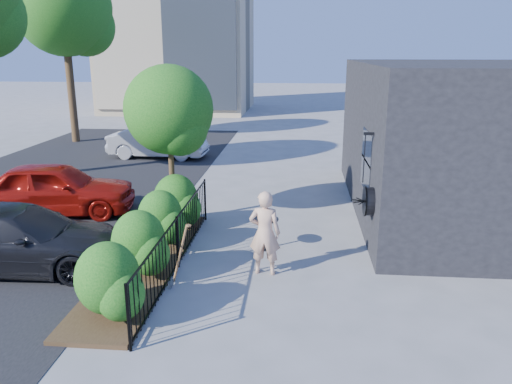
# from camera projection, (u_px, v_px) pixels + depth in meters

# --- Properties ---
(ground) EXTENTS (120.00, 120.00, 0.00)m
(ground) POSITION_uv_depth(u_px,v_px,m) (251.00, 270.00, 10.16)
(ground) COLOR gray
(ground) RESTS_ON ground
(shop_building) EXTENTS (6.22, 9.00, 4.00)m
(shop_building) POSITION_uv_depth(u_px,v_px,m) (470.00, 139.00, 13.45)
(shop_building) COLOR black
(shop_building) RESTS_ON ground
(fence) EXTENTS (0.05, 6.05, 1.10)m
(fence) POSITION_uv_depth(u_px,v_px,m) (178.00, 242.00, 10.13)
(fence) COLOR black
(fence) RESTS_ON ground
(planting_bed) EXTENTS (1.30, 6.00, 0.08)m
(planting_bed) POSITION_uv_depth(u_px,v_px,m) (146.00, 264.00, 10.34)
(planting_bed) COLOR #382616
(planting_bed) RESTS_ON ground
(shrubs) EXTENTS (1.10, 5.60, 1.24)m
(shrubs) POSITION_uv_depth(u_px,v_px,m) (150.00, 232.00, 10.24)
(shrubs) COLOR #125013
(shrubs) RESTS_ON ground
(patio_tree) EXTENTS (2.20, 2.20, 3.94)m
(patio_tree) POSITION_uv_depth(u_px,v_px,m) (171.00, 116.00, 12.23)
(patio_tree) COLOR #3F2B19
(patio_tree) RESTS_ON ground
(street) EXTENTS (9.00, 30.00, 0.01)m
(street) POSITION_uv_depth(u_px,v_px,m) (7.00, 214.00, 13.63)
(street) COLOR black
(street) RESTS_ON ground
(street_tree_far) EXTENTS (4.40, 4.40, 8.28)m
(street_tree_far) POSITION_uv_depth(u_px,v_px,m) (65.00, 14.00, 22.76)
(street_tree_far) COLOR #3F2B19
(street_tree_far) RESTS_ON ground
(cafe_table) EXTENTS (0.56, 0.56, 0.76)m
(cafe_table) POSITION_uv_depth(u_px,v_px,m) (266.00, 228.00, 11.12)
(cafe_table) COLOR black
(cafe_table) RESTS_ON ground
(woman) EXTENTS (0.65, 0.46, 1.71)m
(woman) POSITION_uv_depth(u_px,v_px,m) (265.00, 233.00, 9.78)
(woman) COLOR #D3A589
(woman) RESTS_ON ground
(shovel) EXTENTS (0.44, 0.17, 1.30)m
(shovel) POSITION_uv_depth(u_px,v_px,m) (179.00, 260.00, 9.23)
(shovel) COLOR brown
(shovel) RESTS_ON ground
(car_red) EXTENTS (4.40, 2.30, 1.43)m
(car_red) POSITION_uv_depth(u_px,v_px,m) (55.00, 188.00, 13.46)
(car_red) COLOR #A8150E
(car_red) RESTS_ON ground
(car_silver) EXTENTS (4.09, 1.57, 1.33)m
(car_silver) POSITION_uv_depth(u_px,v_px,m) (158.00, 142.00, 20.58)
(car_silver) COLOR #B2B2B7
(car_silver) RESTS_ON ground
(car_darkgrey) EXTENTS (4.55, 2.06, 1.29)m
(car_darkgrey) POSITION_uv_depth(u_px,v_px,m) (18.00, 238.00, 10.08)
(car_darkgrey) COLOR black
(car_darkgrey) RESTS_ON ground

